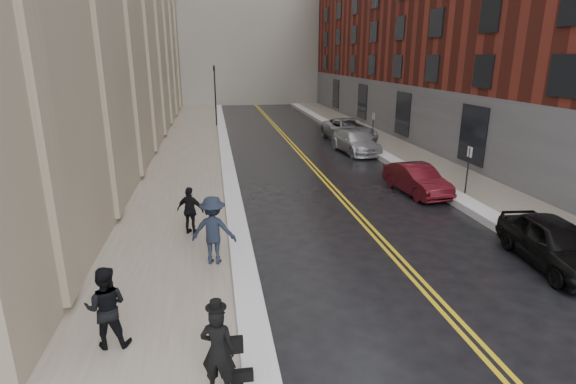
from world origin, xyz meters
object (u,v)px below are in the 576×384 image
object	(u,v)px
car_maroon	(417,179)
pedestrian_a	(106,307)
pedestrian_c	(190,211)
car_silver_near	(356,142)
pedestrian_main	(218,351)
car_black	(555,243)
pedestrian_b	(213,230)
car_silver_far	(349,130)

from	to	relation	value
car_maroon	pedestrian_a	size ratio (longest dim) A/B	2.25
pedestrian_a	pedestrian_c	bearing A→B (deg)	-101.86
car_maroon	pedestrian_a	xyz separation A→B (m)	(-11.17, -9.56, 0.38)
car_silver_near	pedestrian_main	distance (m)	22.27
car_black	car_silver_near	distance (m)	16.52
pedestrian_a	pedestrian_b	xyz separation A→B (m)	(2.19, 3.62, 0.12)
car_silver_near	car_silver_far	distance (m)	4.18
pedestrian_b	pedestrian_c	bearing A→B (deg)	-59.40
car_silver_near	pedestrian_c	distance (m)	15.95
car_silver_near	pedestrian_a	distance (m)	21.72
car_silver_far	pedestrian_c	distance (m)	19.77
car_maroon	pedestrian_c	xyz separation A→B (m)	(-9.74, -3.56, 0.31)
pedestrian_main	car_silver_near	bearing A→B (deg)	-95.70
pedestrian_b	pedestrian_a	bearing A→B (deg)	71.93
car_silver_far	pedestrian_a	distance (m)	25.69
car_black	pedestrian_main	xyz separation A→B (m)	(-9.77, -3.87, 0.30)
pedestrian_a	car_silver_far	bearing A→B (deg)	-116.27
car_black	car_silver_near	bearing A→B (deg)	98.94
car_silver_near	pedestrian_c	xyz separation A→B (m)	(-9.77, -12.60, 0.27)
pedestrian_b	pedestrian_c	world-z (taller)	pedestrian_b
car_silver_near	car_silver_far	xyz separation A→B (m)	(0.79, 4.11, 0.10)
pedestrian_main	car_silver_far	bearing A→B (deg)	-93.67
car_black	pedestrian_b	distance (m)	9.94
car_silver_near	pedestrian_b	distance (m)	17.50
car_silver_near	car_silver_far	world-z (taller)	car_silver_far
car_silver_near	pedestrian_b	xyz separation A→B (m)	(-9.02, -14.99, 0.46)
car_maroon	pedestrian_c	distance (m)	10.37
car_black	pedestrian_c	xyz separation A→B (m)	(-10.56, 3.90, 0.25)
pedestrian_main	pedestrian_a	distance (m)	2.84
pedestrian_a	pedestrian_c	distance (m)	6.17
car_silver_far	pedestrian_main	size ratio (longest dim) A/B	3.32
pedestrian_c	pedestrian_b	bearing A→B (deg)	130.98
car_maroon	pedestrian_b	xyz separation A→B (m)	(-8.98, -5.94, 0.50)
car_silver_near	pedestrian_main	xyz separation A→B (m)	(-8.98, -20.37, 0.31)
car_silver_far	pedestrian_a	world-z (taller)	pedestrian_a
car_silver_far	pedestrian_a	xyz separation A→B (m)	(-12.00, -22.71, 0.24)
pedestrian_main	pedestrian_a	world-z (taller)	pedestrian_a
car_silver_near	car_black	bearing A→B (deg)	-93.54
pedestrian_c	car_black	bearing A→B (deg)	-176.81
pedestrian_b	pedestrian_main	bearing A→B (deg)	103.53
pedestrian_main	pedestrian_b	size ratio (longest dim) A/B	0.86
car_silver_near	pedestrian_a	bearing A→B (deg)	-127.34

